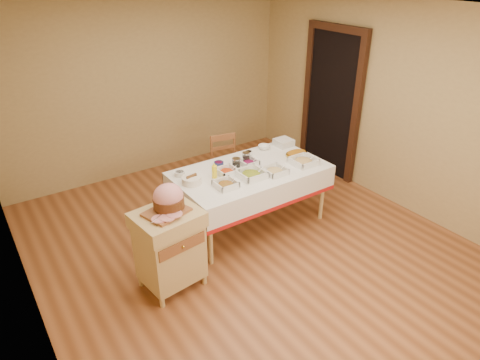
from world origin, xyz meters
name	(u,v)px	position (x,y,z in m)	size (l,w,h in m)	color
room_shell	(244,140)	(0.00, 0.00, 1.30)	(5.00, 5.00, 5.00)	brown
doorway	(332,101)	(2.20, 0.90, 1.11)	(0.09, 1.10, 2.20)	black
dining_table	(250,181)	(0.30, 0.30, 0.60)	(1.82, 1.02, 0.76)	tan
butcher_cart	(170,245)	(-1.02, -0.19, 0.49)	(0.67, 0.58, 0.86)	tan
dining_chair	(227,167)	(0.45, 1.06, 0.45)	(0.46, 0.45, 0.88)	brown
ham_on_board	(168,200)	(-0.98, -0.16, 0.98)	(0.42, 0.40, 0.27)	brown
serving_dish_a	(226,184)	(-0.18, 0.09, 0.79)	(0.23, 0.23, 0.10)	white
serving_dish_b	(251,174)	(0.19, 0.13, 0.80)	(0.29, 0.29, 0.12)	white
serving_dish_c	(275,171)	(0.47, 0.05, 0.79)	(0.25, 0.25, 0.10)	white
serving_dish_d	(303,161)	(0.93, 0.06, 0.80)	(0.29, 0.29, 0.11)	white
serving_dish_e	(227,171)	(0.00, 0.36, 0.79)	(0.23, 0.22, 0.10)	white
serving_dish_f	(249,162)	(0.36, 0.41, 0.79)	(0.21, 0.20, 0.10)	white
small_bowl_left	(180,173)	(-0.48, 0.62, 0.79)	(0.12, 0.12, 0.05)	white
small_bowl_mid	(219,164)	(0.04, 0.60, 0.79)	(0.12, 0.12, 0.05)	navy
small_bowl_right	(249,153)	(0.53, 0.66, 0.79)	(0.10, 0.10, 0.05)	white
bowl_white_imported	(240,159)	(0.34, 0.57, 0.78)	(0.15, 0.15, 0.04)	white
bowl_small_imported	(264,147)	(0.81, 0.70, 0.78)	(0.16, 0.16, 0.05)	white
preserve_jar_left	(236,164)	(0.18, 0.43, 0.82)	(0.10, 0.10, 0.13)	silver
preserve_jar_right	(246,158)	(0.38, 0.50, 0.82)	(0.10, 0.10, 0.13)	silver
mustard_bottle	(214,171)	(-0.17, 0.35, 0.84)	(0.06, 0.06, 0.19)	yellow
bread_basket	(192,180)	(-0.45, 0.37, 0.80)	(0.22, 0.22, 0.10)	white
plate_stack	(284,143)	(1.09, 0.63, 0.81)	(0.22, 0.22, 0.09)	white
brass_platter	(297,154)	(1.03, 0.30, 0.78)	(0.31, 0.22, 0.04)	gold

